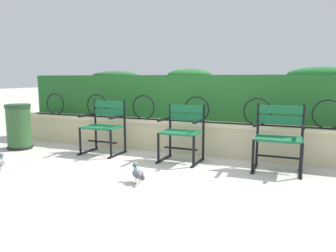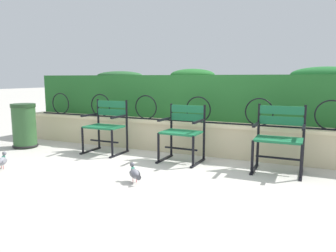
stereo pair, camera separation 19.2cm
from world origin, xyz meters
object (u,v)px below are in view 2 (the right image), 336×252
park_chair_centre (183,131)px  pigeon_far_side (135,173)px  park_chair_left (107,124)px  park_chair_right (279,136)px  trash_bin (24,127)px  pigeon_near_chairs (2,161)px

park_chair_centre → pigeon_far_side: 1.24m
park_chair_left → park_chair_centre: bearing=0.2°
park_chair_right → pigeon_far_side: (-1.50, -1.19, -0.36)m
park_chair_left → trash_bin: (-1.56, -0.29, -0.10)m
pigeon_near_chairs → pigeon_far_side: 1.95m
pigeon_near_chairs → park_chair_centre: bearing=34.8°
park_chair_left → pigeon_far_side: park_chair_left is taller
park_chair_right → pigeon_near_chairs: park_chair_right is taller
park_chair_right → pigeon_near_chairs: bearing=-157.1°
trash_bin → park_chair_left: bearing=10.5°
park_chair_centre → pigeon_near_chairs: size_ratio=3.09×
park_chair_centre → pigeon_near_chairs: (-2.08, -1.44, -0.35)m
park_chair_left → pigeon_near_chairs: park_chair_left is taller
park_chair_left → trash_bin: 1.59m
park_chair_left → pigeon_far_side: (1.22, -1.18, -0.36)m
park_chair_left → park_chair_right: park_chair_right is taller
park_chair_left → park_chair_right: (2.72, 0.02, 0.00)m
park_chair_left → pigeon_far_side: size_ratio=3.62×
park_chair_right → pigeon_near_chairs: (-3.43, -1.45, -0.36)m
park_chair_left → trash_bin: bearing=-169.5°
park_chair_centre → pigeon_near_chairs: 2.55m
park_chair_left → park_chair_centre: (1.36, 0.01, -0.01)m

